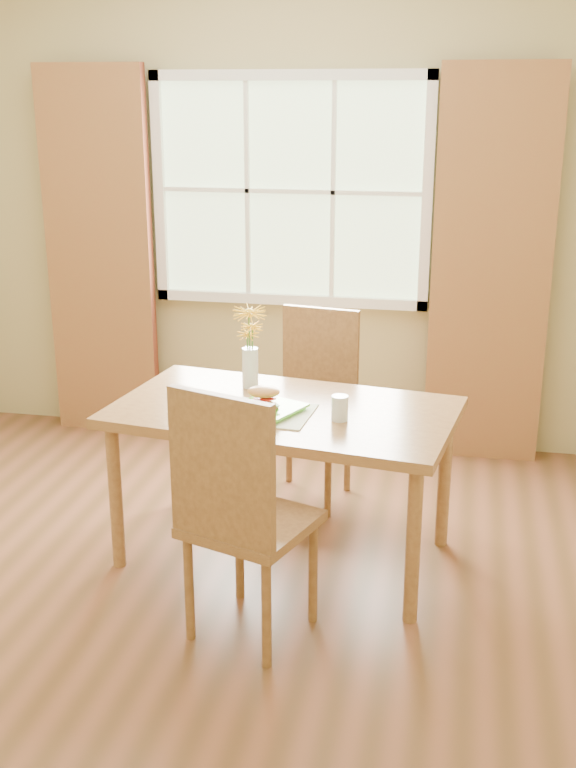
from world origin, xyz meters
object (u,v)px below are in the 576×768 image
at_px(dining_table, 284,423).
at_px(flower_vase, 250,339).
at_px(croissant_sandwich, 263,398).
at_px(chair_far, 314,396).
at_px(water_glass, 340,409).
at_px(chair_near, 238,507).

relative_size(dining_table, flower_vase, 4.09).
xyz_separation_m(croissant_sandwich, flower_vase, (-0.14, 0.35, 0.16)).
height_order(chair_far, croissant_sandwich, chair_far).
bearing_deg(flower_vase, dining_table, -50.01).
xyz_separation_m(dining_table, chair_far, (0.01, 0.70, -0.11)).
relative_size(chair_far, flower_vase, 2.54).
bearing_deg(chair_far, dining_table, -81.81).
xyz_separation_m(chair_far, water_glass, (0.25, -0.81, 0.23)).
distance_m(water_glass, flower_vase, 0.62).
relative_size(chair_near, chair_far, 1.06).
bearing_deg(chair_near, croissant_sandwich, 112.80).
height_order(dining_table, water_glass, water_glass).
bearing_deg(water_glass, croissant_sandwich, 179.02).
height_order(dining_table, flower_vase, flower_vase).
xyz_separation_m(chair_near, flower_vase, (-0.18, 0.96, 0.38)).
relative_size(water_glass, flower_vase, 0.28).
relative_size(chair_near, flower_vase, 2.70).
xyz_separation_m(chair_near, water_glass, (0.29, 0.60, 0.20)).
height_order(chair_near, croissant_sandwich, chair_near).
height_order(dining_table, croissant_sandwich, croissant_sandwich).
xyz_separation_m(chair_far, flower_vase, (-0.23, -0.45, 0.42)).
xyz_separation_m(dining_table, croissant_sandwich, (-0.07, -0.10, 0.15)).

